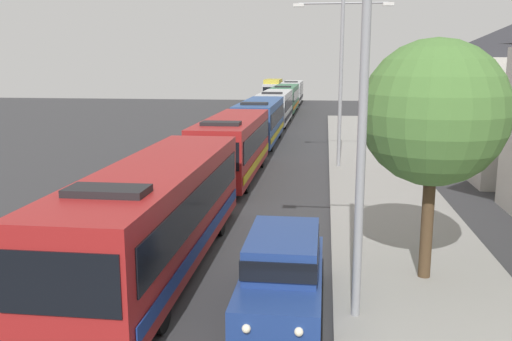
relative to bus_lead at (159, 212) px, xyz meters
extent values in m
cube|color=maroon|center=(0.00, 0.02, 0.01)|extent=(2.50, 11.83, 2.70)
cube|color=black|center=(1.27, 0.02, 0.36)|extent=(0.04, 10.88, 1.00)
cube|color=black|center=(-1.27, 0.02, 0.36)|extent=(0.04, 10.88, 1.00)
cube|color=black|center=(0.00, -5.91, 0.31)|extent=(2.30, 0.04, 1.20)
cube|color=navy|center=(1.28, 0.02, -0.79)|extent=(0.03, 11.24, 0.36)
cube|color=black|center=(0.00, -3.53, 1.44)|extent=(1.75, 0.90, 0.16)
cylinder|color=black|center=(1.10, -3.64, -1.19)|extent=(0.28, 1.00, 1.00)
cylinder|color=black|center=(-1.10, -3.64, -1.19)|extent=(0.28, 1.00, 1.00)
cylinder|color=black|center=(1.10, 3.27, -1.19)|extent=(0.28, 1.00, 1.00)
cylinder|color=black|center=(-1.10, 3.27, -1.19)|extent=(0.28, 1.00, 1.00)
cube|color=maroon|center=(0.00, 12.72, 0.01)|extent=(2.50, 10.57, 2.70)
cube|color=black|center=(1.27, 12.72, 0.36)|extent=(0.04, 9.72, 1.00)
cube|color=black|center=(-1.27, 12.72, 0.36)|extent=(0.04, 9.72, 1.00)
cube|color=black|center=(0.00, 7.42, 0.31)|extent=(2.30, 0.04, 1.20)
cube|color=gold|center=(1.28, 12.72, -0.79)|extent=(0.03, 10.04, 0.36)
cube|color=black|center=(0.00, 9.55, 1.44)|extent=(1.75, 0.90, 0.16)
cylinder|color=black|center=(1.10, 9.44, -1.19)|extent=(0.28, 1.00, 1.00)
cylinder|color=black|center=(-1.10, 9.44, -1.19)|extent=(0.28, 1.00, 1.00)
cylinder|color=black|center=(1.10, 15.63, -1.19)|extent=(0.28, 1.00, 1.00)
cylinder|color=black|center=(-1.10, 15.63, -1.19)|extent=(0.28, 1.00, 1.00)
cube|color=#284C8C|center=(0.00, 24.53, 0.01)|extent=(2.50, 10.98, 2.70)
cube|color=black|center=(1.27, 24.53, 0.36)|extent=(0.04, 10.10, 1.00)
cube|color=black|center=(-1.27, 24.53, 0.36)|extent=(0.04, 10.10, 1.00)
cube|color=black|center=(0.00, 19.02, 0.31)|extent=(2.30, 0.04, 1.20)
cube|color=gold|center=(1.28, 24.53, -0.79)|extent=(0.03, 10.43, 0.36)
cube|color=black|center=(0.00, 21.24, 1.44)|extent=(1.75, 0.90, 0.16)
cylinder|color=black|center=(1.10, 21.13, -1.19)|extent=(0.28, 1.00, 1.00)
cylinder|color=black|center=(-1.10, 21.13, -1.19)|extent=(0.28, 1.00, 1.00)
cylinder|color=black|center=(1.10, 27.55, -1.19)|extent=(0.28, 1.00, 1.00)
cylinder|color=black|center=(-1.10, 27.55, -1.19)|extent=(0.28, 1.00, 1.00)
cube|color=silver|center=(0.00, 36.68, 0.01)|extent=(2.50, 11.05, 2.70)
cube|color=black|center=(1.27, 36.68, 0.36)|extent=(0.04, 10.17, 1.00)
cube|color=black|center=(-1.27, 36.68, 0.36)|extent=(0.04, 10.17, 1.00)
cube|color=black|center=(0.00, 31.14, 0.31)|extent=(2.30, 0.04, 1.20)
cube|color=black|center=(1.28, 36.68, -0.79)|extent=(0.03, 10.50, 0.36)
cube|color=black|center=(0.00, 33.37, 1.44)|extent=(1.75, 0.90, 0.16)
cylinder|color=black|center=(1.10, 33.25, -1.19)|extent=(0.28, 1.00, 1.00)
cylinder|color=black|center=(-1.10, 33.25, -1.19)|extent=(0.28, 1.00, 1.00)
cylinder|color=black|center=(1.10, 39.72, -1.19)|extent=(0.28, 1.00, 1.00)
cylinder|color=black|center=(-1.10, 39.72, -1.19)|extent=(0.28, 1.00, 1.00)
cube|color=#33724C|center=(0.00, 49.26, 0.01)|extent=(2.50, 12.37, 2.70)
cube|color=black|center=(1.27, 49.26, 0.36)|extent=(0.04, 11.38, 1.00)
cube|color=black|center=(-1.27, 49.26, 0.36)|extent=(0.04, 11.38, 1.00)
cube|color=black|center=(0.00, 43.06, 0.31)|extent=(2.30, 0.04, 1.20)
cube|color=orange|center=(1.28, 49.26, -0.79)|extent=(0.03, 11.75, 0.36)
cube|color=black|center=(0.00, 45.56, 1.44)|extent=(1.75, 0.90, 0.16)
cylinder|color=black|center=(1.10, 45.43, -1.19)|extent=(0.28, 1.00, 1.00)
cylinder|color=black|center=(-1.10, 45.43, -1.19)|extent=(0.28, 1.00, 1.00)
cylinder|color=black|center=(1.10, 52.67, -1.19)|extent=(0.28, 1.00, 1.00)
cylinder|color=black|center=(-1.10, 52.67, -1.19)|extent=(0.28, 1.00, 1.00)
cube|color=silver|center=(0.00, 62.92, 0.01)|extent=(2.50, 10.62, 2.70)
cube|color=black|center=(1.27, 62.92, 0.36)|extent=(0.04, 9.77, 1.00)
cube|color=black|center=(-1.27, 62.92, 0.36)|extent=(0.04, 9.77, 1.00)
cube|color=black|center=(0.00, 57.59, 0.31)|extent=(2.30, 0.04, 1.20)
cube|color=black|center=(1.28, 62.92, -0.79)|extent=(0.03, 10.09, 0.36)
cube|color=black|center=(0.00, 59.74, 1.44)|extent=(1.75, 0.90, 0.16)
cylinder|color=black|center=(1.10, 59.63, -1.19)|extent=(0.28, 1.00, 1.00)
cylinder|color=black|center=(-1.10, 59.63, -1.19)|extent=(0.28, 1.00, 1.00)
cylinder|color=black|center=(1.10, 65.85, -1.19)|extent=(0.28, 1.00, 1.00)
cylinder|color=black|center=(-1.10, 65.85, -1.19)|extent=(0.28, 1.00, 1.00)
cube|color=navy|center=(3.70, -2.34, -0.99)|extent=(1.84, 4.94, 0.80)
cube|color=navy|center=(3.70, -2.19, -0.19)|extent=(1.62, 2.86, 0.80)
cube|color=black|center=(3.70, -2.19, -0.19)|extent=(1.66, 2.96, 0.44)
sphere|color=#F9EFCC|center=(3.19, -4.82, -0.89)|extent=(0.18, 0.18, 0.18)
sphere|color=#F9EFCC|center=(4.20, -4.82, -0.89)|extent=(0.18, 0.18, 0.18)
cylinder|color=black|center=(2.88, -3.87, -1.34)|extent=(0.22, 0.70, 0.70)
cylinder|color=black|center=(4.52, -3.87, -1.34)|extent=(0.22, 0.70, 0.70)
cylinder|color=black|center=(2.88, -0.81, -1.34)|extent=(0.22, 0.70, 0.70)
cylinder|color=black|center=(4.52, -0.81, -1.34)|extent=(0.22, 0.70, 0.70)
cube|color=#B7B7BC|center=(-3.30, 65.25, -0.24)|extent=(2.30, 1.80, 2.20)
cube|color=gold|center=(-3.30, 69.21, 0.11)|extent=(2.35, 6.12, 2.70)
cube|color=black|center=(-3.30, 64.33, 0.06)|extent=(2.07, 0.04, 0.90)
cylinder|color=black|center=(-4.33, 65.25, -1.24)|extent=(0.26, 0.90, 0.90)
cylinder|color=black|center=(-2.27, 65.25, -1.24)|extent=(0.26, 0.90, 0.90)
cylinder|color=black|center=(-4.33, 70.49, -1.24)|extent=(0.26, 0.90, 0.90)
cylinder|color=black|center=(-2.27, 70.49, -1.24)|extent=(0.26, 0.90, 0.90)
cylinder|color=gray|center=(5.40, -2.60, 2.88)|extent=(0.20, 0.20, 8.84)
cylinder|color=gray|center=(5.40, 15.78, 2.90)|extent=(0.20, 0.20, 8.89)
cylinder|color=gray|center=(4.23, 15.78, 7.15)|extent=(2.33, 0.10, 0.10)
cube|color=silver|center=(3.07, 15.78, 7.07)|extent=(0.56, 0.28, 0.16)
cylinder|color=gray|center=(6.56, 15.78, 7.15)|extent=(2.33, 0.10, 0.10)
cube|color=silver|center=(7.73, 15.78, 7.07)|extent=(0.56, 0.28, 0.16)
cylinder|color=#4C3823|center=(7.36, -0.05, -0.08)|extent=(0.32, 0.32, 2.92)
sphere|color=#4C7A38|center=(7.36, -0.05, 2.88)|extent=(3.76, 3.76, 3.76)
camera|label=1|loc=(4.60, -14.51, 4.17)|focal=38.58mm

